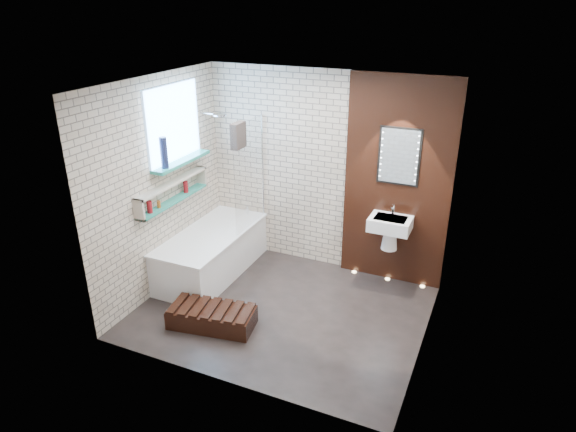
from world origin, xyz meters
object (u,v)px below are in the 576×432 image
at_px(led_mirror, 399,156).
at_px(bathtub, 212,252).
at_px(bath_screen, 249,175).
at_px(walnut_step, 212,317).
at_px(washbasin, 390,228).

bearing_deg(led_mirror, bathtub, -160.22).
xyz_separation_m(bathtub, bath_screen, (0.35, 0.44, 0.99)).
bearing_deg(bathtub, led_mirror, 19.78).
distance_m(bath_screen, walnut_step, 1.90).
bearing_deg(bathtub, bath_screen, 51.10).
height_order(bathtub, walnut_step, bathtub).
bearing_deg(bathtub, washbasin, 16.01).
distance_m(bath_screen, led_mirror, 1.89).
xyz_separation_m(bathtub, washbasin, (2.17, 0.62, 0.50)).
bearing_deg(walnut_step, washbasin, 46.93).
relative_size(led_mirror, walnut_step, 0.74).
bearing_deg(led_mirror, washbasin, -90.00).
xyz_separation_m(led_mirror, walnut_step, (-1.55, -1.82, -1.55)).
bearing_deg(washbasin, led_mirror, 90.00).
xyz_separation_m(washbasin, led_mirror, (0.00, 0.16, 0.86)).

